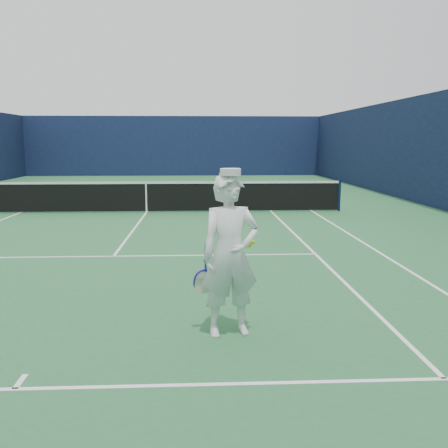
# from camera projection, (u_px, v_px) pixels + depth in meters

# --- Properties ---
(ground) EXTENTS (80.00, 80.00, 0.00)m
(ground) POSITION_uv_depth(u_px,v_px,m) (147.00, 212.00, 16.37)
(ground) COLOR #256335
(ground) RESTS_ON ground
(court_markings) EXTENTS (11.03, 23.83, 0.01)m
(court_markings) POSITION_uv_depth(u_px,v_px,m) (147.00, 212.00, 16.37)
(court_markings) COLOR white
(court_markings) RESTS_ON ground
(windscreen_fence) EXTENTS (20.12, 36.12, 4.00)m
(windscreen_fence) POSITION_uv_depth(u_px,v_px,m) (145.00, 151.00, 16.04)
(windscreen_fence) COLOR #0F1839
(windscreen_fence) RESTS_ON ground
(tennis_net) EXTENTS (12.88, 0.09, 1.07)m
(tennis_net) POSITION_uv_depth(u_px,v_px,m) (146.00, 195.00, 16.28)
(tennis_net) COLOR #141E4C
(tennis_net) RESTS_ON ground
(tennis_player) EXTENTS (0.86, 0.60, 1.99)m
(tennis_player) POSITION_uv_depth(u_px,v_px,m) (230.00, 255.00, 5.87)
(tennis_player) COLOR white
(tennis_player) RESTS_ON ground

